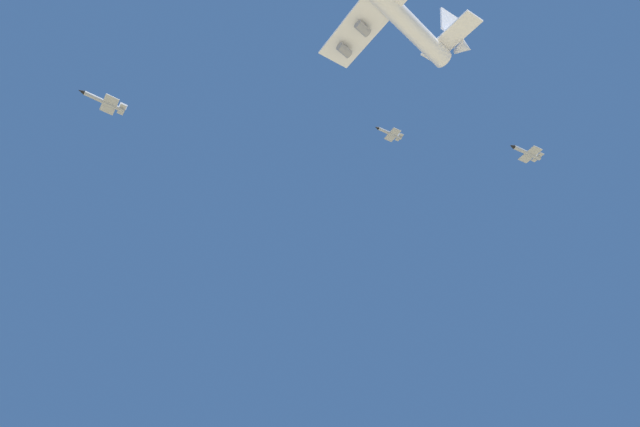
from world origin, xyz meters
TOP-DOWN VIEW (x-y plane):
  - chase_jet_lead at (-89.40, 24.37)m, footprint 15.22×8.12m
  - chase_jet_left_wing at (52.44, -26.07)m, footprint 15.27×8.47m
  - chase_jet_trailing at (-63.73, -20.47)m, footprint 15.20×8.00m

SIDE VIEW (x-z plane):
  - chase_jet_left_wing at x=52.44m, z-range 125.87..129.87m
  - chase_jet_lead at x=-89.40m, z-range 126.07..130.07m
  - chase_jet_trailing at x=-63.73m, z-range 167.44..171.44m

